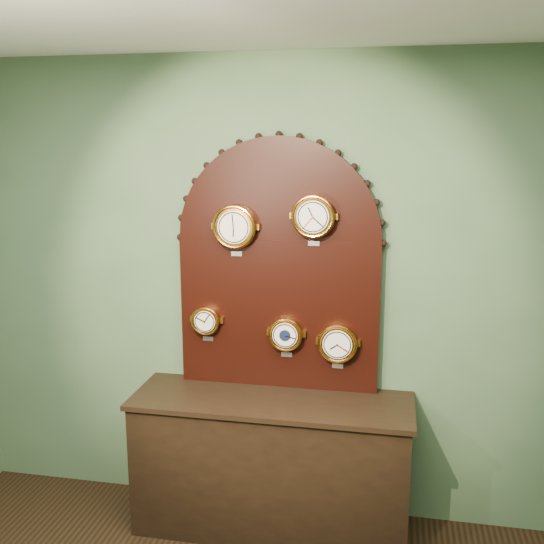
% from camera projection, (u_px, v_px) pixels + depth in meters
% --- Properties ---
extents(wall_back, '(4.00, 0.00, 4.00)m').
position_uv_depth(wall_back, '(280.00, 293.00, 3.78)').
color(wall_back, '#486545').
rests_on(wall_back, ground).
extents(shop_counter, '(1.60, 0.50, 0.80)m').
position_uv_depth(shop_counter, '(271.00, 466.00, 3.73)').
color(shop_counter, black).
rests_on(shop_counter, ground_plane).
extents(display_board, '(1.26, 0.06, 1.53)m').
position_uv_depth(display_board, '(279.00, 257.00, 3.69)').
color(display_board, black).
rests_on(display_board, shop_counter).
extents(roman_clock, '(0.26, 0.08, 0.31)m').
position_uv_depth(roman_clock, '(235.00, 227.00, 3.63)').
color(roman_clock, orange).
rests_on(roman_clock, display_board).
extents(arabic_clock, '(0.25, 0.08, 0.30)m').
position_uv_depth(arabic_clock, '(313.00, 216.00, 3.53)').
color(arabic_clock, orange).
rests_on(arabic_clock, display_board).
extents(hygrometer, '(0.18, 0.08, 0.23)m').
position_uv_depth(hygrometer, '(206.00, 320.00, 3.79)').
color(hygrometer, orange).
rests_on(hygrometer, display_board).
extents(barometer, '(0.20, 0.08, 0.26)m').
position_uv_depth(barometer, '(286.00, 334.00, 3.71)').
color(barometer, orange).
rests_on(barometer, display_board).
extents(tide_clock, '(0.23, 0.08, 0.28)m').
position_uv_depth(tide_clock, '(338.00, 343.00, 3.66)').
color(tide_clock, orange).
rests_on(tide_clock, display_board).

